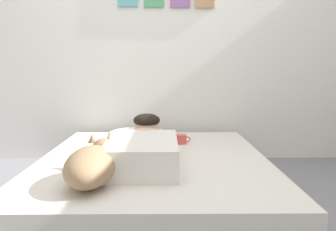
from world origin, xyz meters
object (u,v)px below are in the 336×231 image
Objects in this scene: person_lying at (144,146)px; cell_phone at (109,162)px; bed at (154,178)px; dog at (93,164)px; pillow at (138,134)px; coffee_cup at (181,139)px.

cell_phone is (-0.22, -0.02, -0.10)m from person_lying.
dog is (-0.31, -0.52, 0.25)m from bed.
dog reaches higher than bed.
person_lying reaches higher than pillow.
pillow is 0.57× the size of person_lying.
bed is at bearing -116.00° from coffee_cup.
coffee_cup is (0.51, 0.94, -0.07)m from dog.
person_lying is at bearing -117.22° from bed.
pillow is (-0.15, 0.55, 0.20)m from bed.
pillow is 3.71× the size of cell_phone.
person_lying is (-0.06, -0.12, 0.25)m from bed.
cell_phone is (-0.28, -0.13, 0.15)m from bed.
coffee_cup is at bearing 64.00° from bed.
dog is at bearing -93.50° from cell_phone.
dog reaches higher than pillow.
cell_phone is at bearing -154.70° from bed.
bed is 15.20× the size of coffee_cup.
bed is at bearing 62.78° from person_lying.
pillow is 0.90× the size of dog.
dog is 0.40m from cell_phone.
cell_phone reaches higher than bed.
dog is at bearing -118.55° from coffee_cup.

